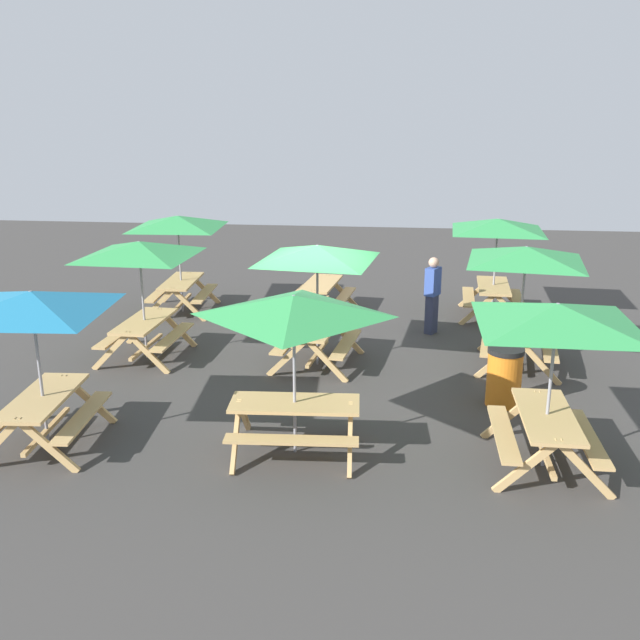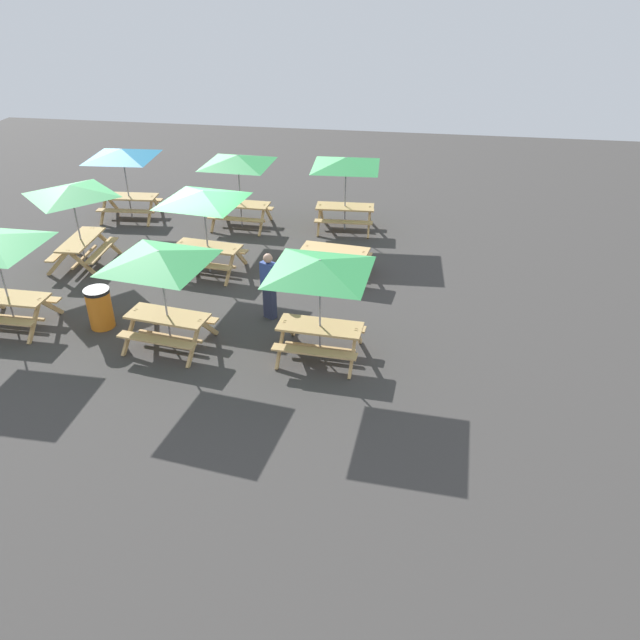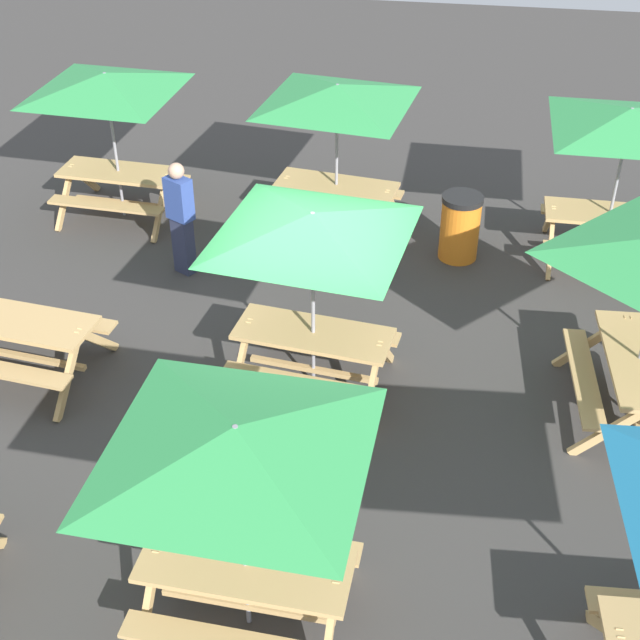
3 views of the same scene
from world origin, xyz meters
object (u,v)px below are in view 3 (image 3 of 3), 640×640
at_px(picnic_table_1, 313,239).
at_px(person_standing, 181,216).
at_px(picnic_table_2, 237,457).
at_px(picnic_table_0, 107,93).
at_px(picnic_table_6, 21,334).
at_px(trash_bin_orange, 460,227).
at_px(picnic_table_4, 628,130).
at_px(picnic_table_8, 337,106).

xyz_separation_m(picnic_table_1, person_standing, (2.22, -2.21, -1.10)).
bearing_deg(picnic_table_2, person_standing, -65.89).
bearing_deg(picnic_table_0, picnic_table_6, 96.94).
bearing_deg(person_standing, picnic_table_0, -16.33).
xyz_separation_m(picnic_table_1, picnic_table_6, (3.43, 0.33, -1.43)).
height_order(picnic_table_1, picnic_table_2, same).
relative_size(picnic_table_0, trash_bin_orange, 2.88).
distance_m(picnic_table_4, picnic_table_6, 8.18).
xyz_separation_m(picnic_table_2, picnic_table_4, (-3.64, -6.89, 0.00)).
relative_size(picnic_table_2, trash_bin_orange, 2.88).
bearing_deg(trash_bin_orange, picnic_table_1, 64.21).
height_order(picnic_table_2, person_standing, picnic_table_2).
xyz_separation_m(picnic_table_6, person_standing, (-1.21, -2.54, 0.32)).
xyz_separation_m(picnic_table_0, picnic_table_6, (-0.23, 4.00, -1.43)).
bearing_deg(picnic_table_4, picnic_table_0, -0.65).
relative_size(picnic_table_8, person_standing, 1.68).
xyz_separation_m(picnic_table_1, picnic_table_4, (-3.64, -3.53, 0.00)).
bearing_deg(picnic_table_1, picnic_table_2, 97.17).
distance_m(picnic_table_1, picnic_table_2, 3.36).
relative_size(picnic_table_6, person_standing, 1.16).
bearing_deg(picnic_table_4, picnic_table_8, -2.92).
height_order(picnic_table_1, person_standing, picnic_table_1).
distance_m(picnic_table_1, picnic_table_6, 3.73).
relative_size(picnic_table_1, person_standing, 1.68).
bearing_deg(trash_bin_orange, picnic_table_0, -4.64).
distance_m(picnic_table_2, person_standing, 6.10).
distance_m(picnic_table_0, trash_bin_orange, 5.46).
relative_size(picnic_table_6, trash_bin_orange, 1.98).
bearing_deg(picnic_table_4, picnic_table_1, 44.61).
relative_size(picnic_table_2, picnic_table_8, 1.01).
height_order(picnic_table_2, picnic_table_6, picnic_table_2).
height_order(picnic_table_0, picnic_table_2, same).
xyz_separation_m(picnic_table_0, trash_bin_orange, (-5.24, 0.42, -1.49)).
distance_m(picnic_table_0, person_standing, 2.33).
bearing_deg(person_standing, picnic_table_1, 164.16).
xyz_separation_m(trash_bin_orange, person_standing, (3.79, 1.04, 0.39)).
height_order(picnic_table_0, picnic_table_6, picnic_table_0).
bearing_deg(picnic_table_6, picnic_table_1, -167.94).
distance_m(picnic_table_1, person_standing, 3.33).
distance_m(picnic_table_0, picnic_table_1, 5.19).
bearing_deg(picnic_table_8, trash_bin_orange, 172.60).
bearing_deg(picnic_table_8, picnic_table_6, 60.42).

